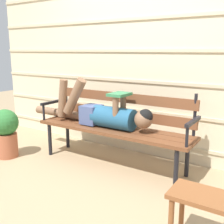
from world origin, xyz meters
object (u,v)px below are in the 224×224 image
Objects in this scene: park_bench at (115,122)px; potted_plant at (6,131)px; reclining_person at (101,113)px; footstool at (203,207)px.

potted_plant is at bearing -155.12° from park_bench.
park_bench is at bearing 24.88° from potted_plant.
footstool is at bearing -31.53° from reclining_person.
potted_plant is (-1.07, -0.49, -0.26)m from reclining_person.
reclining_person reaches higher than potted_plant.
reclining_person is 1.64m from footstool.
park_bench is 1.34m from potted_plant.
park_bench is 1.54m from footstool.
reclining_person reaches higher than footstool.
potted_plant is (-1.21, -0.56, -0.16)m from park_bench.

